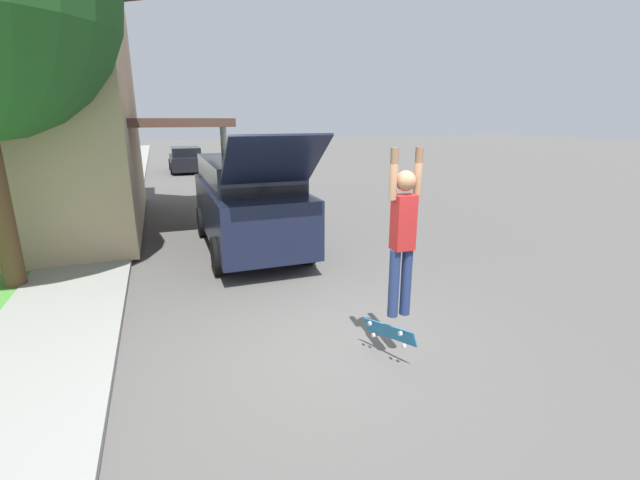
# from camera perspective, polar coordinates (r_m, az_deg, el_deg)

# --- Properties ---
(ground_plane) EXTENTS (120.00, 120.00, 0.00)m
(ground_plane) POSITION_cam_1_polar(r_m,az_deg,el_deg) (6.09, 0.99, -13.49)
(ground_plane) COLOR #54514F
(sidewalk) EXTENTS (1.80, 80.00, 0.10)m
(sidewalk) POSITION_cam_1_polar(r_m,az_deg,el_deg) (11.44, -27.99, -0.84)
(sidewalk) COLOR gray
(sidewalk) RESTS_ON ground_plane
(suv_parked) EXTENTS (2.07, 5.61, 2.76)m
(suv_parked) POSITION_cam_1_polar(r_m,az_deg,el_deg) (10.06, -9.61, 5.14)
(suv_parked) COLOR black
(suv_parked) RESTS_ON ground_plane
(car_down_street) EXTENTS (1.87, 4.01, 1.38)m
(car_down_street) POSITION_cam_1_polar(r_m,az_deg,el_deg) (26.08, -17.41, 10.14)
(car_down_street) COLOR black
(car_down_street) RESTS_ON ground_plane
(skateboarder) EXTENTS (0.41, 0.24, 2.05)m
(skateboarder) POSITION_cam_1_polar(r_m,az_deg,el_deg) (5.14, 10.98, 1.04)
(skateboarder) COLOR navy
(skateboarder) RESTS_ON ground_plane
(skateboard) EXTENTS (0.37, 0.76, 0.32)m
(skateboard) POSITION_cam_1_polar(r_m,az_deg,el_deg) (5.63, 9.17, -12.01)
(skateboard) COLOR #236B99
(skateboard) RESTS_ON ground_plane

